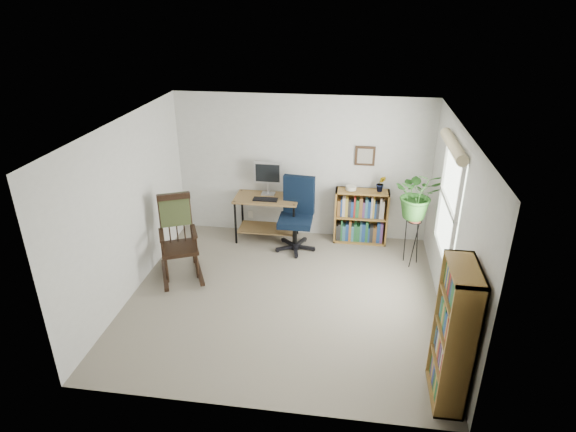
% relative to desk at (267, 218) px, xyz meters
% --- Properties ---
extents(floor, '(4.20, 4.00, 0.00)m').
position_rel_desk_xyz_m(floor, '(0.54, -1.70, -0.38)').
color(floor, gray).
rests_on(floor, ground).
extents(ceiling, '(4.20, 4.00, 0.00)m').
position_rel_desk_xyz_m(ceiling, '(0.54, -1.70, 2.02)').
color(ceiling, silver).
rests_on(ceiling, ground).
extents(wall_back, '(4.20, 0.00, 2.40)m').
position_rel_desk_xyz_m(wall_back, '(0.54, 0.30, 0.82)').
color(wall_back, silver).
rests_on(wall_back, ground).
extents(wall_front, '(4.20, 0.00, 2.40)m').
position_rel_desk_xyz_m(wall_front, '(0.54, -3.70, 0.82)').
color(wall_front, silver).
rests_on(wall_front, ground).
extents(wall_left, '(0.00, 4.00, 2.40)m').
position_rel_desk_xyz_m(wall_left, '(-1.56, -1.70, 0.82)').
color(wall_left, silver).
rests_on(wall_left, ground).
extents(wall_right, '(0.00, 4.00, 2.40)m').
position_rel_desk_xyz_m(wall_right, '(2.64, -1.70, 0.82)').
color(wall_right, silver).
rests_on(wall_right, ground).
extents(window, '(0.12, 1.20, 1.50)m').
position_rel_desk_xyz_m(window, '(2.60, -1.40, 1.02)').
color(window, silver).
rests_on(window, wall_right).
extents(desk, '(1.06, 0.58, 0.76)m').
position_rel_desk_xyz_m(desk, '(0.00, 0.00, 0.00)').
color(desk, olive).
rests_on(desk, floor).
extents(monitor, '(0.46, 0.16, 0.56)m').
position_rel_desk_xyz_m(monitor, '(0.00, 0.14, 0.66)').
color(monitor, '#BABABF').
rests_on(monitor, desk).
extents(keyboard, '(0.40, 0.15, 0.02)m').
position_rel_desk_xyz_m(keyboard, '(0.00, -0.12, 0.39)').
color(keyboard, black).
rests_on(keyboard, desk).
extents(office_chair, '(0.73, 0.73, 1.21)m').
position_rel_desk_xyz_m(office_chair, '(0.52, -0.31, 0.22)').
color(office_chair, black).
rests_on(office_chair, floor).
extents(rocking_chair, '(1.03, 1.24, 1.24)m').
position_rel_desk_xyz_m(rocking_chair, '(-1.05, -1.35, 0.24)').
color(rocking_chair, black).
rests_on(rocking_chair, floor).
extents(low_bookshelf, '(0.87, 0.29, 0.92)m').
position_rel_desk_xyz_m(low_bookshelf, '(1.56, 0.12, 0.08)').
color(low_bookshelf, olive).
rests_on(low_bookshelf, floor).
extents(tall_bookshelf, '(0.29, 0.68, 1.54)m').
position_rel_desk_xyz_m(tall_bookshelf, '(2.46, -3.23, 0.39)').
color(tall_bookshelf, olive).
rests_on(tall_bookshelf, floor).
extents(plant_stand, '(0.27, 0.27, 0.85)m').
position_rel_desk_xyz_m(plant_stand, '(2.34, -0.52, 0.05)').
color(plant_stand, black).
rests_on(plant_stand, floor).
extents(spider_plant, '(1.69, 1.88, 1.46)m').
position_rel_desk_xyz_m(spider_plant, '(2.34, -0.52, 1.14)').
color(spider_plant, '#2B6322').
rests_on(spider_plant, plant_stand).
extents(potted_plant_small, '(0.13, 0.24, 0.11)m').
position_rel_desk_xyz_m(potted_plant_small, '(1.84, 0.13, 0.59)').
color(potted_plant_small, '#2B6322').
rests_on(potted_plant_small, low_bookshelf).
extents(framed_picture, '(0.32, 0.04, 0.32)m').
position_rel_desk_xyz_m(framed_picture, '(1.56, 0.27, 1.08)').
color(framed_picture, black).
rests_on(framed_picture, wall_back).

